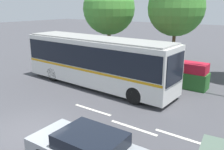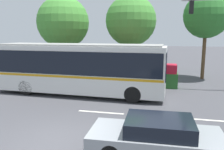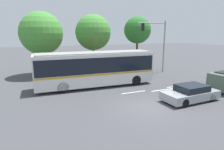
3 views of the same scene
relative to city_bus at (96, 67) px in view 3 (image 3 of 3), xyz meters
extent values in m
plane|color=#444449|center=(1.62, -6.68, -1.90)|extent=(140.00, 140.00, 0.00)
cube|color=silver|center=(-0.01, 0.00, -0.15)|extent=(11.40, 2.94, 3.00)
cube|color=black|center=(-0.01, 0.00, 0.33)|extent=(11.18, 2.97, 1.44)
cube|color=#C68C14|center=(-0.01, 0.00, -0.51)|extent=(11.29, 2.96, 0.14)
cube|color=black|center=(5.66, -0.21, 0.21)|extent=(0.14, 2.14, 1.68)
cube|color=#959592|center=(-0.01, 0.00, 1.40)|extent=(10.94, 2.72, 0.10)
cylinder|color=black|center=(3.87, 0.96, -1.40)|extent=(1.01, 0.34, 1.00)
cylinder|color=black|center=(3.79, -1.25, -1.40)|extent=(1.01, 0.34, 1.00)
cylinder|color=black|center=(-3.25, 1.23, -1.40)|extent=(1.01, 0.34, 1.00)
cylinder|color=black|center=(-3.33, -0.98, -1.40)|extent=(1.01, 0.34, 1.00)
cube|color=gray|center=(5.29, -6.91, -1.43)|extent=(4.47, 2.00, 0.61)
cube|color=black|center=(5.40, -6.91, -0.88)|extent=(2.25, 1.72, 0.48)
cylinder|color=black|center=(3.94, -7.78, -1.59)|extent=(0.63, 0.24, 0.63)
cylinder|color=black|center=(3.90, -6.11, -1.59)|extent=(0.63, 0.24, 0.63)
cylinder|color=black|center=(6.64, -7.72, -1.59)|extent=(0.63, 0.24, 0.63)
cylinder|color=black|center=(6.60, -6.04, -1.59)|extent=(0.63, 0.24, 0.63)
cylinder|color=black|center=(9.60, -5.43, -1.55)|extent=(0.73, 0.34, 0.71)
cylinder|color=gray|center=(10.60, 3.29, 1.44)|extent=(0.18, 0.18, 6.69)
cylinder|color=gray|center=(8.59, 3.29, 4.43)|extent=(4.03, 0.12, 0.12)
cube|color=black|center=(7.26, 3.29, 3.93)|extent=(0.30, 0.22, 0.90)
cylinder|color=red|center=(7.26, 3.41, 4.23)|extent=(0.18, 0.02, 0.18)
cylinder|color=yellow|center=(7.26, 3.41, 3.93)|extent=(0.18, 0.02, 0.18)
cylinder|color=green|center=(7.26, 3.41, 3.63)|extent=(0.18, 0.02, 0.18)
cube|color=#286028|center=(1.90, 3.34, -1.36)|extent=(9.34, 1.17, 1.10)
cube|color=#B7192D|center=(1.90, 3.34, -0.48)|extent=(9.16, 1.12, 0.65)
cylinder|color=brown|center=(-4.26, 7.31, -0.27)|extent=(0.35, 0.35, 3.28)
sphere|color=#479338|center=(-4.26, 7.31, 3.19)|extent=(5.07, 5.07, 5.07)
cylinder|color=brown|center=(2.35, 7.85, -0.16)|extent=(0.28, 0.28, 3.49)
sphere|color=#479338|center=(2.35, 7.85, 3.30)|extent=(4.75, 4.75, 4.75)
cylinder|color=brown|center=(8.97, 7.45, 0.17)|extent=(0.31, 0.31, 4.15)
sphere|color=#2D752D|center=(8.97, 7.45, 3.65)|extent=(3.91, 3.91, 3.91)
cube|color=silver|center=(5.18, -3.72, -1.90)|extent=(2.40, 0.16, 0.01)
cube|color=silver|center=(2.41, -3.29, -1.90)|extent=(2.40, 0.16, 0.01)
cube|color=silver|center=(7.29, -3.26, -1.90)|extent=(2.40, 0.16, 0.01)
camera|label=1|loc=(10.10, -12.24, 3.44)|focal=38.33mm
camera|label=2|loc=(5.43, -14.29, 2.12)|focal=36.98mm
camera|label=3|loc=(-5.83, -17.54, 3.22)|focal=31.00mm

